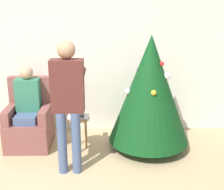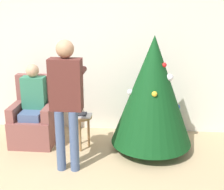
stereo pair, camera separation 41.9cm
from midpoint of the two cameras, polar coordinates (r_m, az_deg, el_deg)
wall_back at (r=5.22m, az=-2.25°, el=7.85°), size 8.00×0.06×2.70m
christmas_tree at (r=4.54m, az=10.07°, el=0.75°), size 1.19×1.19×1.73m
armchair at (r=5.04m, az=-11.58°, el=-4.54°), size 0.65×0.66×1.05m
person_seated at (r=4.91m, az=-11.91°, el=-1.13°), size 0.36×0.46×1.25m
person_standing at (r=3.95m, az=-5.39°, el=0.00°), size 0.43×0.57×1.72m
side_stool at (r=4.70m, az=-3.12°, el=-5.15°), size 0.33×0.33×0.52m
laptop at (r=4.66m, az=-3.14°, el=-3.77°), size 0.31×0.21×0.02m
book at (r=4.65m, az=-3.15°, el=-3.52°), size 0.17×0.14×0.02m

